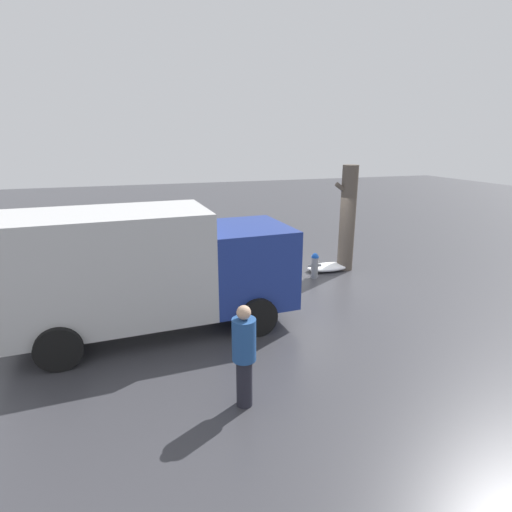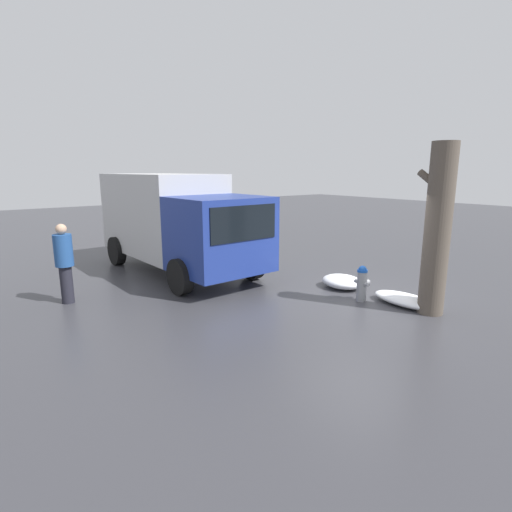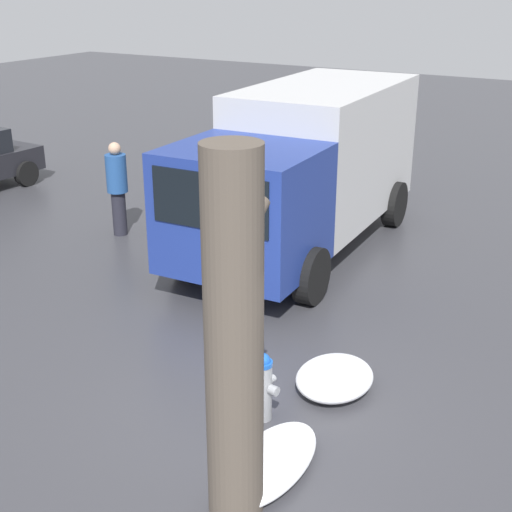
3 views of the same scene
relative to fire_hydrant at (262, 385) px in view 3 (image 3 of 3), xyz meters
name	(u,v)px [view 3 (image 3 of 3)]	position (x,y,z in m)	size (l,w,h in m)	color
ground_plane	(262,418)	(0.00, 0.00, -0.43)	(60.00, 60.00, 0.00)	#38383D
fire_hydrant	(262,385)	(0.00, 0.00, 0.00)	(0.43, 0.34, 0.84)	gray
tree_trunk	(234,343)	(-1.40, -0.51, 1.35)	(0.80, 0.52, 3.54)	brown
delivery_truck	(305,165)	(5.23, 2.09, 1.13)	(6.40, 2.72, 2.87)	navy
pedestrian	(117,185)	(3.99, 5.47, 0.56)	(0.40, 0.40, 1.82)	#23232D
snow_pile_by_hydrant	(335,378)	(0.97, -0.46, -0.27)	(1.11, 0.91, 0.33)	white
snow_pile_curbside	(270,463)	(-0.80, -0.54, -0.31)	(1.55, 0.74, 0.24)	white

